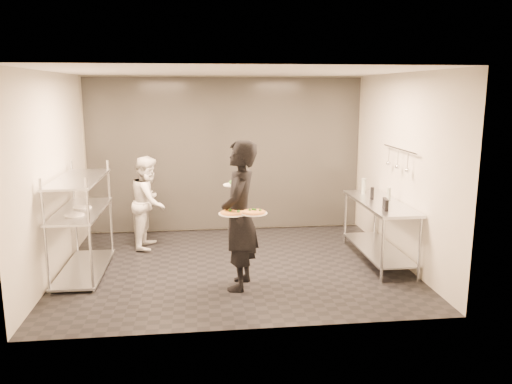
{
  "coord_description": "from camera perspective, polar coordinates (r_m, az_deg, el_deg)",
  "views": [
    {
      "loc": [
        -0.5,
        -6.99,
        2.55
      ],
      "look_at": [
        0.32,
        0.04,
        1.1
      ],
      "focal_mm": 35.0,
      "sensor_mm": 36.0,
      "label": 1
    }
  ],
  "objects": [
    {
      "name": "bottle_clear",
      "position": [
        7.73,
        14.94,
        -0.24
      ],
      "size": [
        0.06,
        0.06,
        0.2
      ],
      "primitive_type": "cylinder",
      "color": "gray",
      "rests_on": "prep_counter"
    },
    {
      "name": "prep_counter",
      "position": [
        7.73,
        13.9,
        -3.19
      ],
      "size": [
        0.6,
        1.8,
        0.92
      ],
      "color": "silver",
      "rests_on": "ground"
    },
    {
      "name": "room_shell",
      "position": [
        8.26,
        -3.12,
        3.56
      ],
      "size": [
        5.0,
        4.0,
        2.8
      ],
      "color": "black",
      "rests_on": "ground"
    },
    {
      "name": "waiter",
      "position": [
        6.41,
        -1.9,
        -2.72
      ],
      "size": [
        0.63,
        0.8,
        1.94
      ],
      "primitive_type": "imported",
      "rotation": [
        0.0,
        0.0,
        -1.83
      ],
      "color": "black",
      "rests_on": "ground"
    },
    {
      "name": "pass_rack",
      "position": [
        7.39,
        -19.36,
        -3.03
      ],
      "size": [
        0.6,
        1.6,
        1.5
      ],
      "color": "silver",
      "rests_on": "ground"
    },
    {
      "name": "pos_monitor",
      "position": [
        7.13,
        14.58,
        -1.37
      ],
      "size": [
        0.08,
        0.22,
        0.16
      ],
      "primitive_type": "cube",
      "rotation": [
        0.0,
        0.0,
        -0.18
      ],
      "color": "black",
      "rests_on": "prep_counter"
    },
    {
      "name": "salad_plate",
      "position": [
        6.58,
        -2.53,
        0.98
      ],
      "size": [
        0.29,
        0.29,
        0.07
      ],
      "color": "white",
      "rests_on": "waiter"
    },
    {
      "name": "bottle_green",
      "position": [
        8.12,
        12.21,
        0.66
      ],
      "size": [
        0.07,
        0.07,
        0.25
      ],
      "primitive_type": "cylinder",
      "color": "gray",
      "rests_on": "prep_counter"
    },
    {
      "name": "pizza_plate_near",
      "position": [
        6.2,
        -2.67,
        -2.39
      ],
      "size": [
        0.36,
        0.36,
        0.05
      ],
      "color": "white",
      "rests_on": "waiter"
    },
    {
      "name": "pizza_plate_far",
      "position": [
        6.15,
        -0.24,
        -2.34
      ],
      "size": [
        0.33,
        0.33,
        0.05
      ],
      "color": "white",
      "rests_on": "waiter"
    },
    {
      "name": "utensil_rail",
      "position": [
        7.64,
        15.97,
        3.59
      ],
      "size": [
        0.07,
        1.2,
        0.31
      ],
      "color": "silver",
      "rests_on": "room_shell"
    },
    {
      "name": "bottle_dark",
      "position": [
        7.76,
        13.13,
        -0.15
      ],
      "size": [
        0.05,
        0.05,
        0.19
      ],
      "primitive_type": "cylinder",
      "color": "black",
      "rests_on": "prep_counter"
    },
    {
      "name": "chef",
      "position": [
        8.32,
        -12.15,
        -1.14
      ],
      "size": [
        0.67,
        0.8,
        1.51
      ],
      "primitive_type": "imported",
      "rotation": [
        0.0,
        0.0,
        1.44
      ],
      "color": "white",
      "rests_on": "ground"
    }
  ]
}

